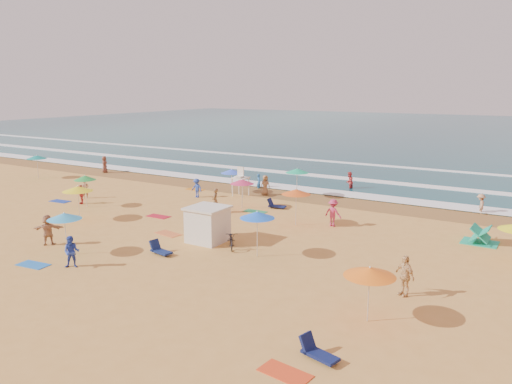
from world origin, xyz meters
The scene contains 12 objects.
ground centered at (0.00, 0.00, 0.00)m, with size 220.00×220.00×0.00m, color gold.
ocean centered at (0.00, 84.00, 0.00)m, with size 220.00×140.00×0.18m, color #0C4756.
wet_sand centered at (0.00, 12.50, 0.01)m, with size 220.00×220.00×0.00m, color olive.
surf_foam centered at (0.00, 21.32, 0.10)m, with size 200.00×18.70×0.05m.
cabana centered at (4.10, -1.64, 1.00)m, with size 2.00×2.00×2.00m, color silver.
cabana_roof centered at (4.10, -1.64, 2.06)m, with size 2.20×2.20×0.12m, color silver.
bicycle centered at (6.00, -1.94, 0.50)m, with size 0.67×1.91×1.01m, color black.
lifeguard_stand centered at (-1.12, 10.07, 1.05)m, with size 1.20×1.20×2.10m, color white, non-canonical shape.
beach_umbrellas centered at (0.06, -0.20, 2.11)m, with size 48.86×31.04×0.79m.
loungers centered at (9.68, -3.95, 0.17)m, with size 45.89×23.71×0.34m.
towels centered at (-1.87, -1.62, 0.01)m, with size 46.96×24.84×0.03m.
beachgoers centered at (0.17, 3.55, 0.83)m, with size 43.89×28.12×2.14m.
Camera 1 is at (21.28, -24.59, 9.01)m, focal length 35.00 mm.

